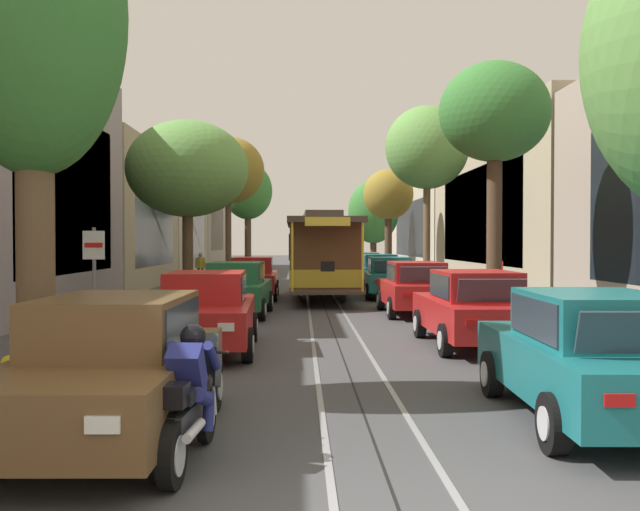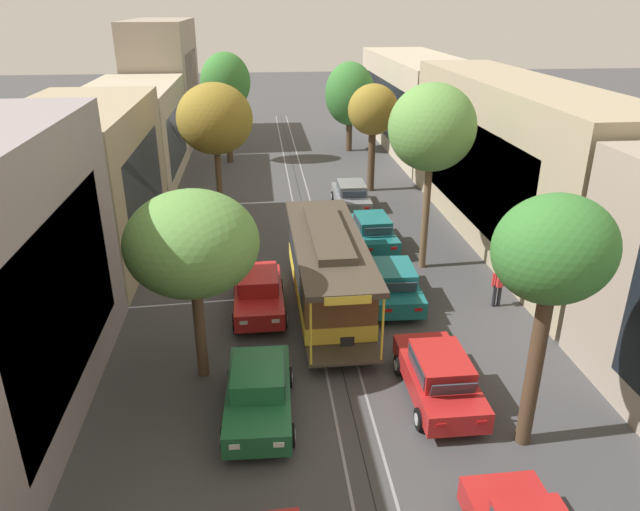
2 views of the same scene
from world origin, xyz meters
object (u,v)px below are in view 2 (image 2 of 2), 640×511
at_px(street_tree_kerb_right_fourth, 373,111).
at_px(pedestrian_on_right_pavement, 192,207).
at_px(parked_car_teal_fourth_right, 393,283).
at_px(street_tree_kerb_right_second, 554,254).
at_px(street_tree_kerb_left_fourth, 226,83).
at_px(parked_car_grey_sixth_right, 351,196).
at_px(parked_car_teal_fifth_right, 372,231).
at_px(street_tree_kerb_right_mid, 432,129).
at_px(pedestrian_on_left_pavement, 498,284).
at_px(parked_car_red_mid_right, 439,376).
at_px(parked_car_green_mid_left, 259,391).
at_px(parked_car_red_fourth_left, 259,292).
at_px(street_tree_kerb_left_second, 192,244).
at_px(street_tree_kerb_right_far, 350,94).
at_px(cable_car_trolley, 327,269).
at_px(street_tree_kerb_left_mid, 215,120).

height_order(street_tree_kerb_right_fourth, pedestrian_on_right_pavement, street_tree_kerb_right_fourth).
xyz_separation_m(parked_car_teal_fourth_right, street_tree_kerb_right_second, (1.77, -8.38, 4.75)).
bearing_deg(street_tree_kerb_left_fourth, parked_car_grey_sixth_right, -57.73).
height_order(parked_car_teal_fifth_right, street_tree_kerb_right_mid, street_tree_kerb_right_mid).
height_order(street_tree_kerb_right_second, street_tree_kerb_right_mid, street_tree_kerb_right_mid).
bearing_deg(pedestrian_on_left_pavement, parked_car_grey_sixth_right, 107.57).
xyz_separation_m(parked_car_red_mid_right, street_tree_kerb_right_fourth, (1.87, 21.21, 4.13)).
bearing_deg(parked_car_green_mid_left, street_tree_kerb_left_fourth, 93.62).
height_order(parked_car_green_mid_left, street_tree_kerb_left_fourth, street_tree_kerb_left_fourth).
distance_m(parked_car_red_mid_right, street_tree_kerb_left_fourth, 30.56).
xyz_separation_m(parked_car_red_fourth_left, street_tree_kerb_right_fourth, (7.16, 15.14, 4.13)).
distance_m(parked_car_green_mid_left, street_tree_kerb_right_second, 8.77).
relative_size(parked_car_teal_fourth_right, street_tree_kerb_left_second, 0.72).
xyz_separation_m(street_tree_kerb_left_fourth, street_tree_kerb_right_fourth, (9.07, -8.08, -0.77)).
relative_size(street_tree_kerb_left_second, street_tree_kerb_right_far, 0.89).
relative_size(parked_car_teal_fourth_right, street_tree_kerb_right_far, 0.65).
height_order(parked_car_green_mid_left, street_tree_kerb_right_second, street_tree_kerb_right_second).
distance_m(parked_car_green_mid_left, street_tree_kerb_right_far, 33.20).
bearing_deg(parked_car_red_mid_right, cable_car_trolley, 113.61).
bearing_deg(parked_car_red_fourth_left, street_tree_kerb_right_far, 74.09).
bearing_deg(pedestrian_on_right_pavement, street_tree_kerb_right_mid, -32.27).
height_order(parked_car_red_fourth_left, street_tree_kerb_right_far, street_tree_kerb_right_far).
xyz_separation_m(parked_car_grey_sixth_right, street_tree_kerb_right_fourth, (1.78, 3.47, 4.13)).
distance_m(parked_car_teal_fifth_right, street_tree_kerb_left_fourth, 19.42).
distance_m(street_tree_kerb_left_fourth, street_tree_kerb_right_far, 9.76).
xyz_separation_m(parked_car_grey_sixth_right, street_tree_kerb_left_mid, (-7.20, -2.89, 4.97)).
bearing_deg(street_tree_kerb_left_mid, parked_car_red_fourth_left, -78.28).
xyz_separation_m(pedestrian_on_left_pavement, pedestrian_on_right_pavement, (-12.71, 10.78, -0.09)).
distance_m(parked_car_green_mid_left, parked_car_grey_sixth_right, 18.73).
bearing_deg(pedestrian_on_right_pavement, street_tree_kerb_left_mid, -40.87).
bearing_deg(street_tree_kerb_left_mid, street_tree_kerb_right_fourth, 35.33).
height_order(parked_car_green_mid_left, cable_car_trolley, cable_car_trolley).
relative_size(parked_car_grey_sixth_right, street_tree_kerb_left_second, 0.72).
bearing_deg(street_tree_kerb_left_fourth, street_tree_kerb_right_second, -74.01).
bearing_deg(street_tree_kerb_right_far, street_tree_kerb_left_second, -107.08).
height_order(parked_car_red_mid_right, parked_car_teal_fourth_right, same).
bearing_deg(pedestrian_on_left_pavement, street_tree_kerb_right_mid, 115.80).
distance_m(parked_car_teal_fourth_right, parked_car_teal_fifth_right, 5.73).
bearing_deg(parked_car_red_mid_right, parked_car_grey_sixth_right, 89.71).
bearing_deg(pedestrian_on_left_pavement, street_tree_kerb_right_far, 94.05).
bearing_deg(street_tree_kerb_right_second, street_tree_kerb_left_second, 155.21).
distance_m(street_tree_kerb_left_second, pedestrian_on_left_pavement, 12.13).
distance_m(parked_car_green_mid_left, street_tree_kerb_right_mid, 13.30).
bearing_deg(street_tree_kerb_right_far, parked_car_grey_sixth_right, -98.02).
relative_size(parked_car_grey_sixth_right, street_tree_kerb_right_mid, 0.54).
relative_size(parked_car_green_mid_left, parked_car_grey_sixth_right, 1.00).
height_order(street_tree_kerb_right_mid, street_tree_kerb_right_fourth, street_tree_kerb_right_mid).
relative_size(parked_car_red_fourth_left, street_tree_kerb_right_second, 0.62).
distance_m(street_tree_kerb_left_mid, pedestrian_on_right_pavement, 5.33).
xyz_separation_m(parked_car_green_mid_left, parked_car_red_fourth_left, (0.05, 6.26, 0.00)).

